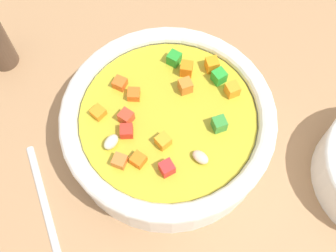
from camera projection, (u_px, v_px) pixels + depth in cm
name	position (u px, v px, depth cm)	size (l,w,h in cm)	color
ground_plane	(168.00, 141.00, 46.65)	(140.00, 140.00, 2.00)	#9E754F
soup_bowl_main	(168.00, 124.00, 42.88)	(21.52, 21.52, 6.35)	white
spoon	(56.00, 251.00, 39.99)	(15.97, 14.40, 0.85)	silver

